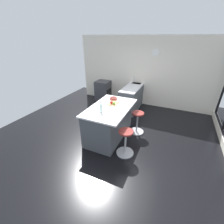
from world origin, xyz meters
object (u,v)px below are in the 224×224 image
object	(u,v)px
apple_green	(114,103)
fruit_bowl	(113,98)
kitchen_island	(109,122)
stool_by_window	(137,123)
apple_red	(111,102)
stool_middle	(125,143)
cutting_board	(113,103)
oven_range	(103,91)
water_bottle	(101,108)

from	to	relation	value
apple_green	fruit_bowl	world-z (taller)	apple_green
kitchen_island	apple_green	bearing A→B (deg)	151.80
stool_by_window	apple_red	world-z (taller)	apple_red
stool_middle	cutting_board	distance (m)	1.21
stool_middle	cutting_board	xyz separation A→B (m)	(-0.77, -0.67, 0.65)
oven_range	apple_red	world-z (taller)	apple_red
oven_range	fruit_bowl	distance (m)	2.47
oven_range	apple_green	distance (m)	2.86
kitchen_island	cutting_board	world-z (taller)	cutting_board
apple_red	fruit_bowl	bearing A→B (deg)	-165.22
stool_by_window	apple_red	size ratio (longest dim) A/B	8.44
kitchen_island	apple_red	xyz separation A→B (m)	(-0.17, 0.00, 0.53)
cutting_board	apple_green	distance (m)	0.11
oven_range	apple_red	distance (m)	2.81
cutting_board	fruit_bowl	size ratio (longest dim) A/B	1.67
stool_by_window	water_bottle	bearing A→B (deg)	-38.16
apple_red	water_bottle	size ratio (longest dim) A/B	0.26
kitchen_island	apple_red	size ratio (longest dim) A/B	21.03
stool_middle	apple_green	size ratio (longest dim) A/B	9.57
oven_range	apple_red	bearing A→B (deg)	32.40
stool_middle	water_bottle	distance (m)	1.06
oven_range	cutting_board	size ratio (longest dim) A/B	2.48
cutting_board	fruit_bowl	world-z (taller)	fruit_bowl
stool_middle	apple_green	world-z (taller)	apple_green
stool_by_window	apple_green	size ratio (longest dim) A/B	9.57
cutting_board	stool_middle	bearing A→B (deg)	40.89
stool_middle	water_bottle	size ratio (longest dim) A/B	2.17
oven_range	stool_by_window	xyz separation A→B (m)	(1.97, 2.17, -0.13)
apple_green	apple_red	distance (m)	0.08
kitchen_island	cutting_board	xyz separation A→B (m)	(-0.24, 0.03, 0.48)
kitchen_island	stool_by_window	world-z (taller)	kitchen_island
oven_range	stool_middle	world-z (taller)	oven_range
cutting_board	apple_red	size ratio (longest dim) A/B	4.49
stool_by_window	water_bottle	xyz separation A→B (m)	(0.92, -0.72, 0.76)
stool_middle	apple_red	distance (m)	1.21
stool_by_window	fruit_bowl	size ratio (longest dim) A/B	3.15
stool_by_window	apple_red	xyz separation A→B (m)	(0.36, -0.70, 0.70)
apple_red	stool_by_window	bearing A→B (deg)	117.23
oven_range	stool_by_window	distance (m)	2.93
stool_by_window	apple_red	bearing A→B (deg)	-62.77
apple_red	water_bottle	xyz separation A→B (m)	(0.56, -0.03, 0.06)
kitchen_island	stool_by_window	distance (m)	0.89
apple_red	water_bottle	distance (m)	0.57
stool_middle	cutting_board	size ratio (longest dim) A/B	1.88
oven_range	fruit_bowl	world-z (taller)	fruit_bowl
oven_range	kitchen_island	size ratio (longest dim) A/B	0.53
kitchen_island	apple_red	distance (m)	0.56
kitchen_island	fruit_bowl	size ratio (longest dim) A/B	7.85
oven_range	stool_by_window	size ratio (longest dim) A/B	1.32
stool_by_window	water_bottle	world-z (taller)	water_bottle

